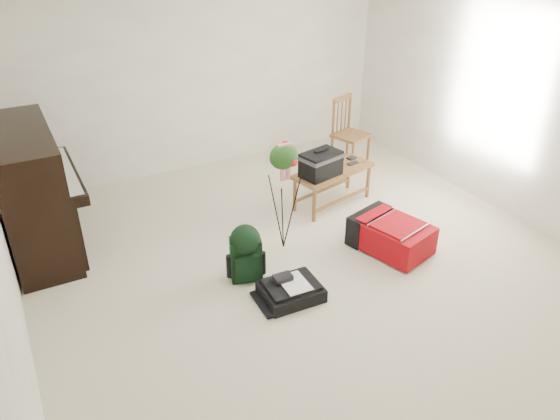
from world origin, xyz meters
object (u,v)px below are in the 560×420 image
green_backpack (246,250)px  piano (34,194)px  dining_chair (350,133)px  flower_stand (284,198)px  bench (323,165)px  black_duffel (291,290)px  red_suitcase (388,233)px

green_backpack → piano: bearing=154.6°
dining_chair → flower_stand: flower_stand is taller
bench → black_duffel: 1.76m
bench → flower_stand: (-0.78, -0.53, 0.04)m
piano → black_duffel: piano is taller
bench → red_suitcase: 1.10m
red_suitcase → black_duffel: 1.29m
dining_chair → green_backpack: size_ratio=1.63×
dining_chair → red_suitcase: (-0.80, -1.87, -0.27)m
black_duffel → flower_stand: 0.96m
bench → red_suitcase: bearing=-94.9°
piano → red_suitcase: 3.50m
piano → dining_chair: piano is taller
bench → flower_stand: flower_stand is taller
piano → red_suitcase: piano is taller
piano → green_backpack: 2.17m
red_suitcase → dining_chair: bearing=51.3°
black_duffel → green_backpack: (-0.23, 0.44, 0.23)m
bench → black_duffel: size_ratio=1.97×
dining_chair → piano: bearing=164.7°
red_suitcase → green_backpack: bearing=157.4°
black_duffel → green_backpack: green_backpack is taller
dining_chair → black_duffel: 2.98m
red_suitcase → flower_stand: size_ratio=0.75×
black_duffel → piano: bearing=135.8°
green_backpack → red_suitcase: bearing=10.3°
dining_chair → flower_stand: 2.21m
bench → dining_chair: 1.27m
green_backpack → bench: bearing=49.7°
piano → dining_chair: size_ratio=1.64×
dining_chair → red_suitcase: bearing=-131.8°
bench → green_backpack: bench is taller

